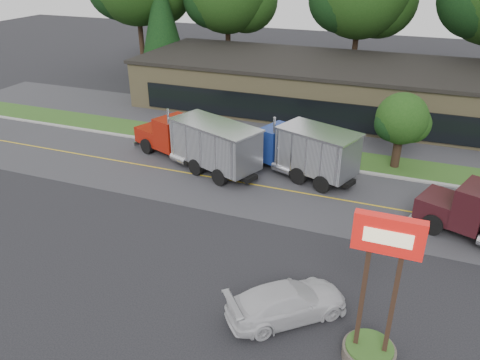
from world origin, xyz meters
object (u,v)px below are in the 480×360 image
(bilo_sign, at_px, (375,315))
(rally_car, at_px, (287,302))
(dump_truck_blue, at_px, (302,149))
(dump_truck_red, at_px, (200,141))

(bilo_sign, xyz_separation_m, rally_car, (-3.35, 1.04, -1.30))
(dump_truck_blue, xyz_separation_m, rally_car, (2.75, -12.88, -1.09))
(dump_truck_blue, bearing_deg, bilo_sign, 133.91)
(bilo_sign, distance_m, dump_truck_red, 18.10)
(dump_truck_red, distance_m, rally_car, 15.13)
(rally_car, bearing_deg, bilo_sign, -148.67)
(bilo_sign, height_order, dump_truck_blue, bilo_sign)
(dump_truck_red, xyz_separation_m, dump_truck_blue, (6.65, 1.08, -0.01))
(dump_truck_red, bearing_deg, bilo_sign, 156.56)
(dump_truck_blue, bearing_deg, dump_truck_red, 29.43)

